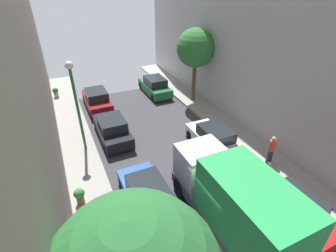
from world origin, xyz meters
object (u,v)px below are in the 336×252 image
parked_car_left_5 (97,100)px  pedestrian (271,149)px  street_tree_1 (196,48)px  potted_plant_0 (79,195)px  potted_plant_1 (56,92)px  parked_car_right_3 (214,139)px  parked_car_right_4 (155,86)px  lamp_post (75,94)px  parked_car_left_3 (148,197)px  parked_car_right_2 (290,208)px  delivery_truck (235,202)px  parked_car_left_4 (112,129)px

parked_car_left_5 → pedestrian: (7.48, -11.46, 0.35)m
street_tree_1 → potted_plant_0: bearing=-143.3°
pedestrian → potted_plant_0: pedestrian is taller
potted_plant_1 → parked_car_right_3: bearing=-55.8°
parked_car_left_5 → parked_car_right_4: bearing=7.7°
parked_car_left_5 → parked_car_right_3: same height
parked_car_left_5 → street_tree_1: 8.92m
street_tree_1 → lamp_post: (-9.68, -3.40, -0.77)m
potted_plant_1 → parked_car_left_3: bearing=-78.9°
parked_car_right_3 → pedestrian: pedestrian is taller
parked_car_right_2 → parked_car_right_3: 5.94m
street_tree_1 → potted_plant_1: 12.67m
pedestrian → delivery_truck: bearing=-149.7°
parked_car_left_4 → parked_car_right_3: bearing=-35.5°
pedestrian → lamp_post: bearing=147.7°
pedestrian → lamp_post: 11.41m
parked_car_right_2 → parked_car_right_3: size_ratio=1.00×
lamp_post → parked_car_right_4: bearing=40.6°
parked_car_right_2 → pedestrian: pedestrian is taller
delivery_truck → pedestrian: size_ratio=3.84×
street_tree_1 → lamp_post: size_ratio=1.08×
parked_car_left_3 → pedestrian: pedestrian is taller
parked_car_left_3 → potted_plant_1: parked_car_left_3 is taller
parked_car_left_3 → potted_plant_0: (-2.85, 1.53, -0.10)m
pedestrian → street_tree_1: bearing=88.1°
pedestrian → lamp_post: (-9.38, 5.93, 2.69)m
delivery_truck → potted_plant_1: delivery_truck is taller
pedestrian → potted_plant_1: pedestrian is taller
street_tree_1 → parked_car_right_4: bearing=129.7°
parked_car_right_2 → lamp_post: 12.20m
parked_car_left_4 → parked_car_right_4: same height
parked_car_right_2 → delivery_truck: (-2.70, 0.57, 1.07)m
parked_car_left_3 → parked_car_right_3: bearing=26.5°
parked_car_right_3 → potted_plant_0: (-8.25, -1.16, -0.10)m
parked_car_right_3 → parked_car_right_2: bearing=-90.0°
parked_car_right_4 → parked_car_right_2: bearing=-90.0°
parked_car_right_4 → street_tree_1: (2.38, -2.86, 3.81)m
lamp_post → potted_plant_0: bearing=-101.9°
parked_car_left_4 → pedestrian: 9.87m
parked_car_right_4 → delivery_truck: bearing=-100.2°
parked_car_right_4 → parked_car_left_3: bearing=-113.7°
parked_car_left_5 → pedestrian: size_ratio=2.44×
parked_car_left_5 → pedestrian: 13.69m
lamp_post → parked_car_left_5: bearing=71.1°
parked_car_left_3 → delivery_truck: delivery_truck is taller
parked_car_right_3 → pedestrian: (2.08, -2.58, 0.35)m
parked_car_right_4 → potted_plant_1: 8.75m
parked_car_left_3 → potted_plant_1: bearing=101.1°
parked_car_right_3 → potted_plant_0: parked_car_right_3 is taller
potted_plant_1 → pedestrian: bearing=-55.0°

